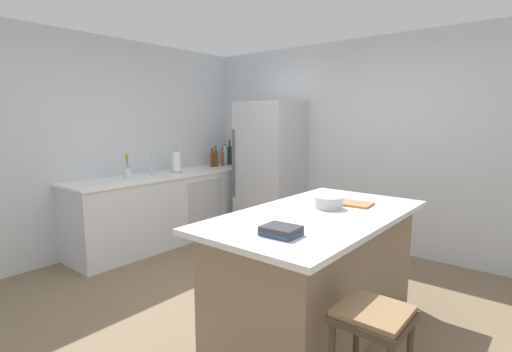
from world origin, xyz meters
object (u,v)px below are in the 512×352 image
Objects in this scene: refrigerator at (270,169)px; vinegar_bottle at (222,158)px; flower_vase at (128,171)px; kitchen_island at (316,270)px; syrup_bottle at (212,159)px; paper_towel_roll at (176,162)px; mixing_bowl at (329,203)px; wine_bottle at (230,155)px; cookbook_stack at (281,231)px; soda_bottle at (225,157)px; cutting_board at (353,204)px; sink_faucet at (151,163)px; bar_stool at (372,330)px; whiskey_bottle at (216,158)px.

refrigerator is 0.92m from vinegar_bottle.
kitchen_island is at bearing -1.42° from flower_vase.
refrigerator is 6.59× the size of syrup_bottle.
mixing_bowl is (2.62, -0.60, -0.08)m from paper_towel_roll.
wine_bottle reaches higher than cookbook_stack.
wine_bottle reaches higher than soda_bottle.
wine_bottle reaches higher than cutting_board.
mixing_bowl is (2.66, -1.31, -0.06)m from syrup_bottle.
syrup_bottle reaches higher than cutting_board.
paper_towel_roll is 0.92m from vinegar_bottle.
wine_bottle reaches higher than vinegar_bottle.
sink_faucet is at bearing 175.11° from mixing_bowl.
cutting_board is at bearing 91.41° from cookbook_stack.
paper_towel_roll is 1.00m from soda_bottle.
wine_bottle is (-0.93, 0.16, 0.14)m from refrigerator.
refrigerator is (-1.76, 1.73, 0.46)m from kitchen_island.
kitchen_island is 5.95× the size of soda_bottle.
flower_vase reaches higher than cookbook_stack.
refrigerator reaches higher than sink_faucet.
wine_bottle is at bearing 143.18° from bar_stool.
flower_vase is at bearing 178.58° from kitchen_island.
paper_towel_roll is at bearing 84.09° from sink_faucet.
kitchen_island is 5.07× the size of wine_bottle.
cookbook_stack is 1.02× the size of mixing_bowl.
kitchen_island is 1.04× the size of refrigerator.
whiskey_bottle is at bearing 141.62° from cookbook_stack.
kitchen_island is at bearing -33.55° from soda_bottle.
paper_towel_roll is at bearing 152.64° from cookbook_stack.
bar_stool is 1.32m from cutting_board.
soda_bottle is at bearing 93.40° from syrup_bottle.
paper_towel_roll is at bearing -86.48° from syrup_bottle.
soda_bottle is at bearing 146.45° from kitchen_island.
flower_vase is at bearing -172.37° from cutting_board.
mixing_bowl is at bearing -32.49° from wine_bottle.
refrigerator is at bearing 135.48° from kitchen_island.
sink_faucet is 0.95× the size of cutting_board.
whiskey_bottle is (-2.70, 1.59, 0.57)m from kitchen_island.
vinegar_bottle is 1.27× the size of cookbook_stack.
whiskey_bottle is at bearing 152.33° from mixing_bowl.
paper_towel_roll is at bearing 167.04° from mixing_bowl.
vinegar_bottle is at bearing -83.83° from wine_bottle.
syrup_bottle is at bearing 153.74° from mixing_bowl.
soda_bottle reaches higher than whiskey_bottle.
kitchen_island is 8.33× the size of cookbook_stack.
soda_bottle is at bearing 90.91° from sink_faucet.
wine_bottle is at bearing 87.32° from whiskey_bottle.
flower_vase is (0.02, -0.35, -0.07)m from sink_faucet.
refrigerator is at bearing 8.03° from whiskey_bottle.
paper_towel_roll is (0.04, 0.38, -0.02)m from sink_faucet.
wine_bottle is (-2.69, 1.89, 0.60)m from kitchen_island.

